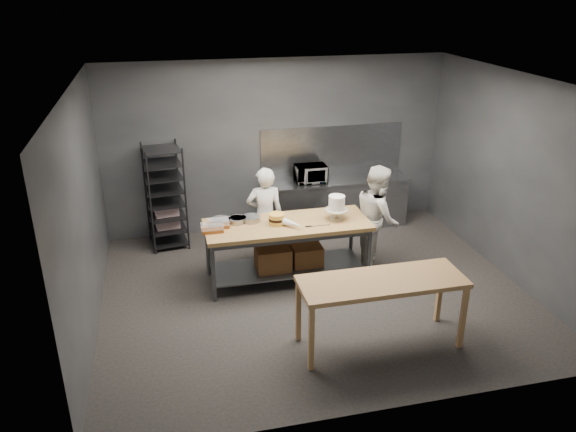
% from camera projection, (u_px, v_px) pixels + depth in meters
% --- Properties ---
extents(ground, '(6.00, 6.00, 0.00)m').
position_uv_depth(ground, '(314.00, 292.00, 8.14)').
color(ground, black).
rests_on(ground, ground).
extents(back_wall, '(6.00, 0.04, 3.00)m').
position_uv_depth(back_wall, '(277.00, 146.00, 9.80)').
color(back_wall, '#4C4F54').
rests_on(back_wall, ground).
extents(work_table, '(2.40, 0.90, 0.92)m').
position_uv_depth(work_table, '(287.00, 245.00, 8.27)').
color(work_table, '#9C6A3E').
rests_on(work_table, ground).
extents(near_counter, '(2.00, 0.70, 0.90)m').
position_uv_depth(near_counter, '(382.00, 286.00, 6.68)').
color(near_counter, brown).
rests_on(near_counter, ground).
extents(back_counter, '(2.60, 0.60, 0.90)m').
position_uv_depth(back_counter, '(335.00, 203.00, 10.13)').
color(back_counter, slate).
rests_on(back_counter, ground).
extents(splashback_panel, '(2.60, 0.02, 0.90)m').
position_uv_depth(splashback_panel, '(332.00, 151.00, 10.05)').
color(splashback_panel, slate).
rests_on(splashback_panel, back_counter).
extents(speed_rack, '(0.68, 0.72, 1.75)m').
position_uv_depth(speed_rack, '(165.00, 197.00, 9.27)').
color(speed_rack, black).
rests_on(speed_rack, ground).
extents(chef_behind, '(0.60, 0.42, 1.58)m').
position_uv_depth(chef_behind, '(265.00, 216.00, 8.72)').
color(chef_behind, silver).
rests_on(chef_behind, ground).
extents(chef_right, '(0.73, 0.89, 1.66)m').
position_uv_depth(chef_right, '(377.00, 218.00, 8.55)').
color(chef_right, silver).
rests_on(chef_right, ground).
extents(microwave, '(0.54, 0.37, 0.30)m').
position_uv_depth(microwave, '(311.00, 174.00, 9.80)').
color(microwave, black).
rests_on(microwave, back_counter).
extents(frosted_cake_stand, '(0.34, 0.34, 0.37)m').
position_uv_depth(frosted_cake_stand, '(337.00, 205.00, 8.18)').
color(frosted_cake_stand, '#BAB195').
rests_on(frosted_cake_stand, work_table).
extents(layer_cake, '(0.23, 0.23, 0.16)m').
position_uv_depth(layer_cake, '(277.00, 219.00, 8.08)').
color(layer_cake, gold).
rests_on(layer_cake, work_table).
extents(cake_pans, '(0.72, 0.30, 0.07)m').
position_uv_depth(cake_pans, '(236.00, 220.00, 8.15)').
color(cake_pans, gray).
rests_on(cake_pans, work_table).
extents(piping_bag, '(0.34, 0.37, 0.12)m').
position_uv_depth(piping_bag, '(292.00, 224.00, 7.97)').
color(piping_bag, white).
rests_on(piping_bag, work_table).
extents(offset_spatula, '(0.36, 0.02, 0.02)m').
position_uv_depth(offset_spatula, '(314.00, 226.00, 8.03)').
color(offset_spatula, slate).
rests_on(offset_spatula, work_table).
extents(pastry_clamshells, '(0.41, 0.34, 0.11)m').
position_uv_depth(pastry_clamshells, '(215.00, 226.00, 7.92)').
color(pastry_clamshells, brown).
rests_on(pastry_clamshells, work_table).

